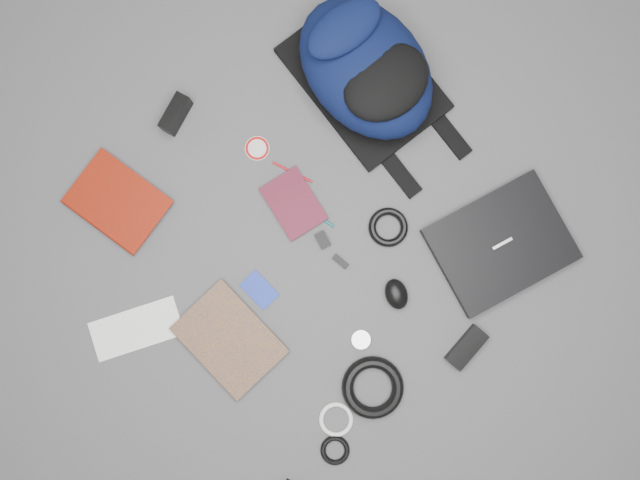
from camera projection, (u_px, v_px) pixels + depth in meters
ground at (320, 240)px, 1.73m from camera, size 4.00×4.00×0.00m
backpack at (366, 68)px, 1.66m from camera, size 0.34×0.48×0.20m
laptop at (501, 244)px, 1.71m from camera, size 0.40×0.33×0.04m
textbook_red at (97, 229)px, 1.72m from camera, size 0.25×0.29×0.03m
comic_book at (203, 365)px, 1.70m from camera, size 0.22×0.29×0.02m
envelope at (136, 329)px, 1.72m from camera, size 0.27×0.19×0.00m
dvd_case at (294, 204)px, 1.73m from camera, size 0.14×0.19×0.01m
compact_camera at (176, 114)px, 1.72m from camera, size 0.12×0.08×0.06m
sticker_disc at (257, 148)px, 1.75m from camera, size 0.09×0.09×0.00m
pen_teal at (314, 213)px, 1.73m from camera, size 0.05×0.13×0.01m
pen_red at (293, 172)px, 1.74m from camera, size 0.06×0.11×0.01m
id_badge at (259, 290)px, 1.72m from camera, size 0.07×0.10×0.00m
usb_black at (341, 261)px, 1.72m from camera, size 0.03×0.05×0.01m
key_fob at (323, 240)px, 1.73m from camera, size 0.04×0.05×0.01m
mouse at (396, 294)px, 1.70m from camera, size 0.09×0.10×0.04m
headphone_left at (254, 328)px, 1.71m from camera, size 0.07×0.07×0.01m
headphone_right at (361, 340)px, 1.71m from camera, size 0.06×0.06×0.01m
cable_coil at (388, 227)px, 1.72m from camera, size 0.12×0.12×0.02m
power_brick at (467, 347)px, 1.70m from camera, size 0.13×0.07×0.03m
power_cord_coil at (373, 388)px, 1.69m from camera, size 0.17×0.17×0.03m
earbud_coil at (335, 450)px, 1.69m from camera, size 0.10×0.10×0.01m
white_cable_coil at (336, 420)px, 1.70m from camera, size 0.12×0.12×0.01m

